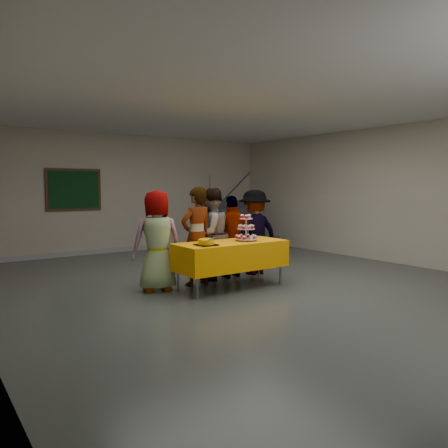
{
  "coord_description": "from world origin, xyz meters",
  "views": [
    {
      "loc": [
        -4.55,
        -5.61,
        1.68
      ],
      "look_at": [
        -0.32,
        0.32,
        1.05
      ],
      "focal_mm": 35.0,
      "sensor_mm": 36.0,
      "label": 1
    }
  ],
  "objects_px": {
    "bake_table": "(231,255)",
    "noticeboard": "(74,190)",
    "schoolchild_c": "(211,234)",
    "schoolchild_e": "(255,232)",
    "cupcake_stand": "(246,231)",
    "schoolchild_a": "(157,241)",
    "schoolchild_b": "(197,236)",
    "bear_cake": "(206,242)",
    "staircase": "(233,229)",
    "schoolchild_d": "(233,236)"
  },
  "relations": [
    {
      "from": "schoolchild_a",
      "to": "schoolchild_e",
      "type": "relative_size",
      "value": 1.01
    },
    {
      "from": "cupcake_stand",
      "to": "schoolchild_e",
      "type": "distance_m",
      "value": 1.04
    },
    {
      "from": "schoolchild_c",
      "to": "noticeboard",
      "type": "xyz_separation_m",
      "value": [
        -1.18,
        4.12,
        0.78
      ]
    },
    {
      "from": "schoolchild_b",
      "to": "schoolchild_c",
      "type": "xyz_separation_m",
      "value": [
        0.43,
        0.21,
        -0.01
      ]
    },
    {
      "from": "schoolchild_c",
      "to": "schoolchild_b",
      "type": "bearing_deg",
      "value": 17.13
    },
    {
      "from": "schoolchild_c",
      "to": "schoolchild_e",
      "type": "height_order",
      "value": "schoolchild_c"
    },
    {
      "from": "bake_table",
      "to": "noticeboard",
      "type": "xyz_separation_m",
      "value": [
        -1.09,
        4.85,
        1.04
      ]
    },
    {
      "from": "bear_cake",
      "to": "noticeboard",
      "type": "xyz_separation_m",
      "value": [
        -0.52,
        4.98,
        0.77
      ]
    },
    {
      "from": "schoolchild_c",
      "to": "staircase",
      "type": "bearing_deg",
      "value": -140.99
    },
    {
      "from": "schoolchild_e",
      "to": "staircase",
      "type": "bearing_deg",
      "value": -119.01
    },
    {
      "from": "schoolchild_b",
      "to": "staircase",
      "type": "xyz_separation_m",
      "value": [
        3.37,
        3.5,
        -0.35
      ]
    },
    {
      "from": "bake_table",
      "to": "schoolchild_a",
      "type": "height_order",
      "value": "schoolchild_a"
    },
    {
      "from": "schoolchild_a",
      "to": "schoolchild_b",
      "type": "relative_size",
      "value": 0.97
    },
    {
      "from": "schoolchild_a",
      "to": "schoolchild_e",
      "type": "height_order",
      "value": "schoolchild_a"
    },
    {
      "from": "bake_table",
      "to": "schoolchild_d",
      "type": "xyz_separation_m",
      "value": [
        0.56,
        0.71,
        0.2
      ]
    },
    {
      "from": "bake_table",
      "to": "staircase",
      "type": "distance_m",
      "value": 5.02
    },
    {
      "from": "bear_cake",
      "to": "schoolchild_d",
      "type": "height_order",
      "value": "schoolchild_d"
    },
    {
      "from": "schoolchild_a",
      "to": "schoolchild_e",
      "type": "bearing_deg",
      "value": -164.84
    },
    {
      "from": "schoolchild_d",
      "to": "cupcake_stand",
      "type": "bearing_deg",
      "value": 86.51
    },
    {
      "from": "schoolchild_a",
      "to": "schoolchild_d",
      "type": "relative_size",
      "value": 1.08
    },
    {
      "from": "bake_table",
      "to": "staircase",
      "type": "bearing_deg",
      "value": 53.01
    },
    {
      "from": "cupcake_stand",
      "to": "bear_cake",
      "type": "relative_size",
      "value": 1.24
    },
    {
      "from": "schoolchild_c",
      "to": "noticeboard",
      "type": "distance_m",
      "value": 4.35
    },
    {
      "from": "cupcake_stand",
      "to": "schoolchild_e",
      "type": "xyz_separation_m",
      "value": [
        0.76,
        0.7,
        -0.13
      ]
    },
    {
      "from": "noticeboard",
      "to": "bake_table",
      "type": "bearing_deg",
      "value": -77.33
    },
    {
      "from": "cupcake_stand",
      "to": "schoolchild_b",
      "type": "relative_size",
      "value": 0.27
    },
    {
      "from": "staircase",
      "to": "schoolchild_e",
      "type": "bearing_deg",
      "value": -120.51
    },
    {
      "from": "schoolchild_e",
      "to": "noticeboard",
      "type": "bearing_deg",
      "value": -61.35
    },
    {
      "from": "cupcake_stand",
      "to": "schoolchild_e",
      "type": "bearing_deg",
      "value": 42.49
    },
    {
      "from": "bear_cake",
      "to": "staircase",
      "type": "height_order",
      "value": "staircase"
    },
    {
      "from": "schoolchild_c",
      "to": "schoolchild_e",
      "type": "bearing_deg",
      "value": 167.45
    },
    {
      "from": "noticeboard",
      "to": "schoolchild_e",
      "type": "bearing_deg",
      "value": -62.85
    },
    {
      "from": "noticeboard",
      "to": "schoolchild_c",
      "type": "bearing_deg",
      "value": -74.07
    },
    {
      "from": "cupcake_stand",
      "to": "noticeboard",
      "type": "distance_m",
      "value": 5.11
    },
    {
      "from": "cupcake_stand",
      "to": "noticeboard",
      "type": "bearing_deg",
      "value": 105.81
    },
    {
      "from": "schoolchild_a",
      "to": "schoolchild_d",
      "type": "height_order",
      "value": "schoolchild_a"
    },
    {
      "from": "schoolchild_e",
      "to": "noticeboard",
      "type": "distance_m",
      "value": 4.76
    },
    {
      "from": "schoolchild_a",
      "to": "bake_table",
      "type": "bearing_deg",
      "value": 164.84
    },
    {
      "from": "bear_cake",
      "to": "schoolchild_b",
      "type": "xyz_separation_m",
      "value": [
        0.23,
        0.64,
        0.01
      ]
    },
    {
      "from": "bake_table",
      "to": "bear_cake",
      "type": "xyz_separation_m",
      "value": [
        -0.57,
        -0.13,
        0.27
      ]
    },
    {
      "from": "bake_table",
      "to": "schoolchild_e",
      "type": "height_order",
      "value": "schoolchild_e"
    },
    {
      "from": "schoolchild_d",
      "to": "staircase",
      "type": "relative_size",
      "value": 0.63
    },
    {
      "from": "bear_cake",
      "to": "schoolchild_e",
      "type": "distance_m",
      "value": 1.81
    },
    {
      "from": "bear_cake",
      "to": "noticeboard",
      "type": "relative_size",
      "value": 0.28
    },
    {
      "from": "cupcake_stand",
      "to": "schoolchild_c",
      "type": "relative_size",
      "value": 0.27
    },
    {
      "from": "schoolchild_b",
      "to": "staircase",
      "type": "distance_m",
      "value": 4.87
    },
    {
      "from": "schoolchild_c",
      "to": "schoolchild_d",
      "type": "height_order",
      "value": "schoolchild_c"
    },
    {
      "from": "schoolchild_b",
      "to": "schoolchild_d",
      "type": "xyz_separation_m",
      "value": [
        0.91,
        0.2,
        -0.08
      ]
    },
    {
      "from": "staircase",
      "to": "bake_table",
      "type": "bearing_deg",
      "value": -126.99
    },
    {
      "from": "schoolchild_a",
      "to": "schoolchild_d",
      "type": "xyz_separation_m",
      "value": [
        1.63,
        0.16,
        -0.06
      ]
    }
  ]
}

